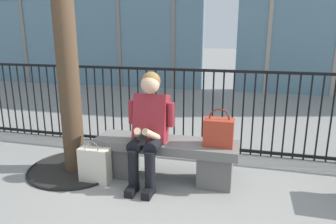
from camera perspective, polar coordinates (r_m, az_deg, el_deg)
The scene contains 6 objects.
ground_plane at distance 3.62m, azimuth -0.41°, elevation -11.95°, with size 60.00×60.00×0.00m, color gray.
stone_bench at distance 3.51m, azimuth -0.42°, elevation -7.99°, with size 1.60×0.44×0.45m.
seated_person_with_phone at distance 3.31m, azimuth -3.58°, elevation -2.46°, with size 0.52×0.66×1.21m.
handbag_on_bench at distance 3.29m, azimuth 9.33°, elevation -3.62°, with size 0.31×0.19×0.40m.
shopping_bag at distance 3.54m, azimuth -13.34°, elevation -9.44°, with size 0.34×0.15×0.49m.
plaza_railing at distance 4.30m, azimuth 2.90°, elevation 0.53°, with size 7.25×0.04×1.15m.
Camera 1 is at (0.85, -3.13, 1.61)m, focal length 33.04 mm.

